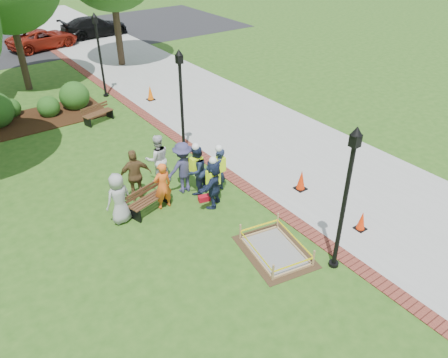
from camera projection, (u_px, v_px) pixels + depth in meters
ground at (233, 227)px, 13.66m from camera, size 100.00×100.00×0.00m
sidewalk at (196, 98)px, 23.04m from camera, size 6.00×60.00×0.02m
brick_edging at (140, 112)px, 21.42m from camera, size 0.50×60.00×0.03m
mulch_bed at (29, 121)px, 20.44m from camera, size 7.00×3.00×0.05m
parking_lot at (15, 44)px, 32.28m from camera, size 36.00×12.00×0.01m
wet_concrete_pad at (275, 246)px, 12.56m from camera, size 2.09×2.57×0.55m
bench_near at (150, 204)px, 14.30m from camera, size 1.59×0.89×0.82m
bench_far at (99, 117)px, 20.30m from camera, size 1.53×0.84×0.79m
cone_front at (362, 221)px, 13.41m from camera, size 0.34×0.34×0.66m
cone_back at (301, 180)px, 15.32m from camera, size 0.39×0.39×0.77m
cone_far at (150, 93)px, 22.57m from camera, size 0.39×0.39×0.78m
toolbox at (204, 198)px, 14.86m from camera, size 0.43×0.30×0.20m
lamp_near at (346, 191)px, 10.91m from camera, size 0.28×0.28×4.26m
lamp_mid at (181, 96)px, 16.42m from camera, size 0.28×0.28×4.26m
lamp_far at (99, 49)px, 21.94m from camera, size 0.28×0.28×4.26m
shrub_c at (50, 116)px, 21.05m from camera, size 1.05×1.05×1.05m
shrub_d at (77, 108)px, 21.89m from camera, size 1.45×1.45×1.45m
shrub_e at (13, 116)px, 21.02m from camera, size 0.94×0.94×0.94m
casual_person_a at (119, 198)px, 13.51m from camera, size 0.60×0.45×1.71m
casual_person_b at (163, 186)px, 14.16m from camera, size 0.55×0.37×1.67m
casual_person_c at (158, 159)px, 15.52m from camera, size 0.65×0.49×1.83m
casual_person_d at (135, 176)px, 14.52m from camera, size 0.67×0.51×1.87m
casual_person_e at (183, 168)px, 14.95m from camera, size 0.62×0.41×1.88m
hivis_worker_a at (213, 182)px, 14.23m from camera, size 0.64×0.59×1.83m
hivis_worker_b at (219, 169)px, 14.96m from camera, size 0.63×0.57×1.82m
hivis_worker_c at (196, 169)px, 14.86m from camera, size 0.67×0.57×1.92m
parked_car_c at (45, 48)px, 31.23m from camera, size 2.86×4.79×1.46m
parked_car_d at (96, 36)px, 34.19m from camera, size 2.37×5.04×1.62m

